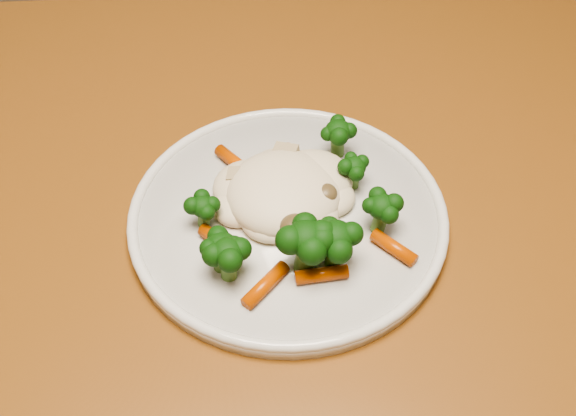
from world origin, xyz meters
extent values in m
plane|color=brown|center=(0.00, 0.00, 0.00)|extent=(3.00, 3.00, 0.00)
cube|color=brown|center=(-0.25, -0.20, 0.73)|extent=(1.37, 1.06, 0.04)
cylinder|color=silver|center=(-0.22, -0.19, 0.76)|extent=(0.28, 0.28, 0.01)
ellipsoid|color=#F1E1C0|center=(-0.22, -0.17, 0.79)|extent=(0.12, 0.11, 0.05)
ellipsoid|color=black|center=(-0.29, -0.23, 0.78)|extent=(0.04, 0.04, 0.04)
ellipsoid|color=black|center=(-0.23, -0.25, 0.79)|extent=(0.05, 0.05, 0.05)
ellipsoid|color=black|center=(-0.20, -0.25, 0.79)|extent=(0.05, 0.05, 0.04)
ellipsoid|color=black|center=(-0.15, -0.23, 0.78)|extent=(0.04, 0.04, 0.04)
ellipsoid|color=black|center=(-0.16, -0.17, 0.78)|extent=(0.03, 0.03, 0.03)
ellipsoid|color=black|center=(-0.16, -0.13, 0.78)|extent=(0.04, 0.04, 0.04)
ellipsoid|color=black|center=(-0.30, -0.18, 0.78)|extent=(0.03, 0.03, 0.03)
ellipsoid|color=black|center=(-0.29, -0.24, 0.78)|extent=(0.04, 0.04, 0.04)
cylinder|color=#C54B04|center=(-0.25, -0.12, 0.77)|extent=(0.03, 0.05, 0.01)
cylinder|color=#C54B04|center=(-0.21, -0.13, 0.77)|extent=(0.03, 0.04, 0.01)
cylinder|color=#C54B04|center=(-0.18, -0.14, 0.77)|extent=(0.04, 0.03, 0.01)
cylinder|color=#C54B04|center=(-0.29, -0.21, 0.77)|extent=(0.03, 0.04, 0.01)
cylinder|color=#C54B04|center=(-0.27, -0.26, 0.77)|extent=(0.05, 0.04, 0.01)
cylinder|color=#C54B04|center=(-0.22, -0.27, 0.77)|extent=(0.04, 0.02, 0.01)
cylinder|color=#C54B04|center=(-0.15, -0.26, 0.77)|extent=(0.03, 0.04, 0.01)
cylinder|color=#C54B04|center=(-0.21, -0.18, 0.78)|extent=(0.02, 0.04, 0.01)
ellipsoid|color=brown|center=(-0.21, -0.19, 0.78)|extent=(0.03, 0.03, 0.02)
ellipsoid|color=brown|center=(-0.19, -0.19, 0.78)|extent=(0.02, 0.02, 0.02)
ellipsoid|color=brown|center=(-0.25, -0.19, 0.78)|extent=(0.02, 0.02, 0.01)
ellipsoid|color=brown|center=(-0.23, -0.22, 0.78)|extent=(0.03, 0.03, 0.02)
ellipsoid|color=brown|center=(-0.21, -0.17, 0.78)|extent=(0.03, 0.03, 0.02)
cube|color=tan|center=(-0.23, -0.14, 0.78)|extent=(0.02, 0.01, 0.01)
cube|color=tan|center=(-0.21, -0.13, 0.78)|extent=(0.03, 0.03, 0.01)
cube|color=tan|center=(-0.26, -0.14, 0.78)|extent=(0.02, 0.02, 0.01)
cube|color=tan|center=(-0.24, -0.15, 0.78)|extent=(0.03, 0.03, 0.01)
camera|label=1|loc=(-0.35, -0.60, 1.24)|focal=45.00mm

